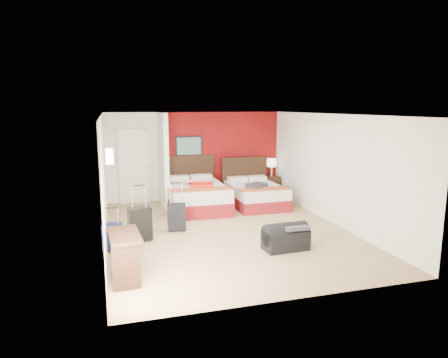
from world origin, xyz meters
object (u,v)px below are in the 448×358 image
object	(u,v)px
desk	(125,257)
bed_right	(256,195)
suitcase_charcoal	(176,218)
duffel_bag	(286,239)
table_lamp	(272,167)
suitcase_navy	(113,238)
red_suitcase_open	(200,184)
bed_left	(196,197)
suitcase_black	(140,225)
nightstand	(271,186)

from	to	relation	value
desk	bed_right	bearing A→B (deg)	43.30
suitcase_charcoal	desk	bearing A→B (deg)	-111.04
suitcase_charcoal	duffel_bag	world-z (taller)	suitcase_charcoal
table_lamp	suitcase_navy	size ratio (longest dim) A/B	1.04
red_suitcase_open	suitcase_charcoal	distance (m)	1.90
bed_left	suitcase_black	distance (m)	2.71
bed_right	suitcase_charcoal	xyz separation A→B (m)	(-2.44, -1.63, 0.01)
nightstand	suitcase_navy	xyz separation A→B (m)	(-4.64, -3.51, -0.05)
table_lamp	duffel_bag	size ratio (longest dim) A/B	0.63
bed_left	suitcase_charcoal	bearing A→B (deg)	-114.13
bed_left	suitcase_navy	size ratio (longest dim) A/B	4.26
nightstand	duffel_bag	size ratio (longest dim) A/B	0.73
bed_left	bed_right	distance (m)	1.65
suitcase_navy	desk	size ratio (longest dim) A/B	0.56
bed_left	bed_right	world-z (taller)	bed_left
suitcase_charcoal	suitcase_black	bearing A→B (deg)	-143.77
bed_left	suitcase_charcoal	distance (m)	1.90
suitcase_navy	duffel_bag	size ratio (longest dim) A/B	0.60
suitcase_charcoal	duffel_bag	distance (m)	2.48
bed_left	table_lamp	distance (m)	2.70
table_lamp	suitcase_black	size ratio (longest dim) A/B	0.79
suitcase_black	duffel_bag	world-z (taller)	suitcase_black
bed_right	desk	distance (m)	5.30
suitcase_black	red_suitcase_open	bearing A→B (deg)	41.45
table_lamp	desk	world-z (taller)	table_lamp
bed_right	suitcase_charcoal	distance (m)	2.93
table_lamp	suitcase_charcoal	xyz separation A→B (m)	(-3.29, -2.61, -0.58)
suitcase_navy	nightstand	bearing A→B (deg)	42.93
suitcase_black	duffel_bag	size ratio (longest dim) A/B	0.80
nightstand	suitcase_charcoal	distance (m)	4.20
red_suitcase_open	suitcase_black	distance (m)	2.72
desk	suitcase_black	bearing A→B (deg)	74.85
suitcase_black	suitcase_charcoal	distance (m)	0.94
suitcase_black	bed_right	bearing A→B (deg)	23.50
nightstand	duffel_bag	world-z (taller)	nightstand
suitcase_charcoal	duffel_bag	bearing A→B (deg)	-37.22
red_suitcase_open	desk	xyz separation A→B (m)	(-2.07, -3.87, -0.31)
suitcase_black	duffel_bag	distance (m)	2.89
suitcase_black	suitcase_navy	size ratio (longest dim) A/B	1.32
duffel_bag	desk	world-z (taller)	desk
suitcase_black	desk	bearing A→B (deg)	-110.65
bed_left	nightstand	xyz separation A→B (m)	(2.50, 0.89, -0.02)
table_lamp	suitcase_black	xyz separation A→B (m)	(-4.10, -3.07, -0.54)
suitcase_black	suitcase_navy	distance (m)	0.70
nightstand	suitcase_charcoal	size ratio (longest dim) A/B	1.07
desk	duffel_bag	bearing A→B (deg)	6.64
red_suitcase_open	duffel_bag	size ratio (longest dim) A/B	0.92
bed_left	nightstand	size ratio (longest dim) A/B	3.52
table_lamp	bed_left	bearing A→B (deg)	-160.47
nightstand	table_lamp	bearing A→B (deg)	0.00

